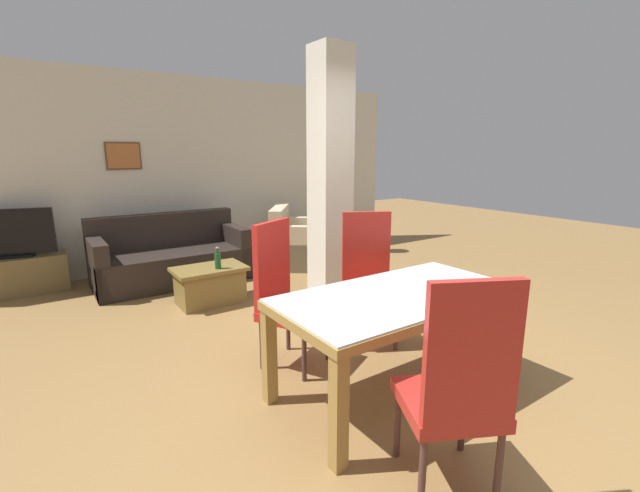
% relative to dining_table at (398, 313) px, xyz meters
% --- Properties ---
extents(ground_plane, '(18.00, 18.00, 0.00)m').
position_rel_dining_table_xyz_m(ground_plane, '(0.00, 0.00, -0.58)').
color(ground_plane, olive).
extents(back_wall, '(7.20, 0.09, 2.70)m').
position_rel_dining_table_xyz_m(back_wall, '(-0.00, 4.33, 0.77)').
color(back_wall, beige).
rests_on(back_wall, ground_plane).
extents(divider_pillar, '(0.36, 0.35, 2.70)m').
position_rel_dining_table_xyz_m(divider_pillar, '(0.66, 1.72, 0.77)').
color(divider_pillar, beige).
rests_on(divider_pillar, ground_plane).
extents(dining_table, '(1.69, 0.87, 0.73)m').
position_rel_dining_table_xyz_m(dining_table, '(0.00, 0.00, 0.00)').
color(dining_table, olive).
rests_on(dining_table, ground_plane).
extents(dining_chair_far_left, '(0.62, 0.62, 1.14)m').
position_rel_dining_table_xyz_m(dining_chair_far_left, '(-0.42, 0.82, 0.01)').
color(dining_chair_far_left, red).
rests_on(dining_chair_far_left, ground_plane).
extents(dining_chair_near_left, '(0.62, 0.62, 1.14)m').
position_rel_dining_table_xyz_m(dining_chair_near_left, '(-0.42, -0.83, 0.01)').
color(dining_chair_near_left, '#B12721').
rests_on(dining_chair_near_left, ground_plane).
extents(dining_chair_far_right, '(0.62, 0.62, 1.14)m').
position_rel_dining_table_xyz_m(dining_chair_far_right, '(0.42, 0.81, 0.01)').
color(dining_chair_far_right, '#B2271E').
rests_on(dining_chair_far_right, ground_plane).
extents(sofa, '(1.87, 0.86, 0.86)m').
position_rel_dining_table_xyz_m(sofa, '(-0.56, 3.54, -0.29)').
color(sofa, black).
rests_on(sofa, ground_plane).
extents(armchair, '(1.25, 1.27, 0.86)m').
position_rel_dining_table_xyz_m(armchair, '(1.25, 3.32, -0.29)').
color(armchair, beige).
rests_on(armchair, ground_plane).
extents(coffee_table, '(0.77, 0.50, 0.41)m').
position_rel_dining_table_xyz_m(coffee_table, '(-0.43, 2.48, -0.37)').
color(coffee_table, brown).
rests_on(coffee_table, ground_plane).
extents(bottle, '(0.07, 0.07, 0.24)m').
position_rel_dining_table_xyz_m(bottle, '(-0.37, 2.37, -0.08)').
color(bottle, '#194C23').
rests_on(bottle, coffee_table).
extents(tv_stand, '(0.96, 0.40, 0.45)m').
position_rel_dining_table_xyz_m(tv_stand, '(-2.17, 4.05, -0.36)').
color(tv_stand, brown).
rests_on(tv_stand, ground_plane).
extents(tv_screen, '(0.80, 0.27, 0.57)m').
position_rel_dining_table_xyz_m(tv_screen, '(-2.17, 4.05, 0.14)').
color(tv_screen, black).
rests_on(tv_screen, tv_stand).
extents(floor_lamp, '(0.30, 0.30, 1.79)m').
position_rel_dining_table_xyz_m(floor_lamp, '(2.19, 3.62, 0.92)').
color(floor_lamp, '#B7B7BC').
rests_on(floor_lamp, ground_plane).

